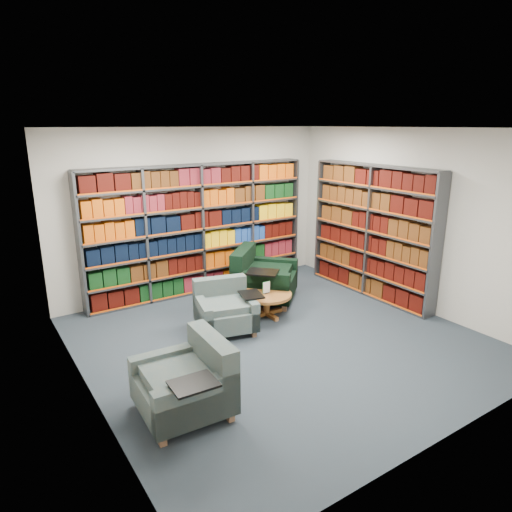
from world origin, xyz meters
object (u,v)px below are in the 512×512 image
chair_green_right (260,280)px  chair_teal_left (224,310)px  coffee_table (266,298)px  chair_teal_front (191,384)px

chair_green_right → chair_teal_left: bearing=-147.9°
chair_teal_left → coffee_table: bearing=3.5°
chair_teal_left → chair_teal_front: (-1.26, -1.53, 0.03)m
chair_teal_left → coffee_table: 0.77m
chair_teal_left → chair_green_right: (1.05, 0.66, 0.07)m
coffee_table → chair_teal_front: bearing=-142.1°
chair_green_right → chair_teal_front: chair_green_right is taller
chair_green_right → coffee_table: 0.68m
chair_green_right → chair_teal_front: 3.19m
chair_teal_left → chair_green_right: size_ratio=0.74×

